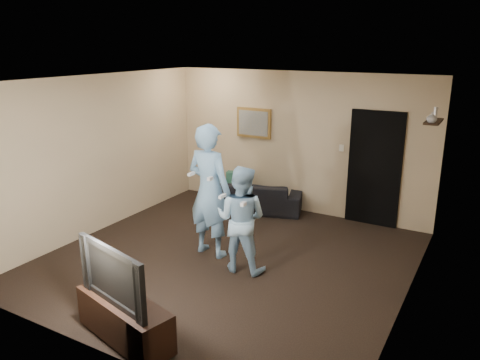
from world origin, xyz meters
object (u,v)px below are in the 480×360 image
Objects in this scene: tv_console at (125,319)px; television at (121,273)px; wii_player_right at (241,219)px; sofa at (251,196)px; wii_player_left at (210,191)px.

television is (-0.00, 0.00, 0.55)m from tv_console.
wii_player_right is (0.27, 2.05, -0.04)m from television.
sofa is 2.16m from wii_player_left.
sofa is 2.50m from wii_player_right.
television is 0.74× the size of wii_player_right.
wii_player_left reaches higher than tv_console.
television is (0.76, -4.27, 0.52)m from sofa.
television is 2.06m from wii_player_right.
tv_console is 0.63× the size of wii_player_left.
wii_player_left reaches higher than television.
wii_player_right is at bearing 97.57° from sofa.
wii_player_left is (-0.39, 2.27, 0.20)m from television.
sofa is at bearing 100.63° from wii_player_left.
sofa is 0.95× the size of wii_player_left.
television is at bearing -80.34° from wii_player_left.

